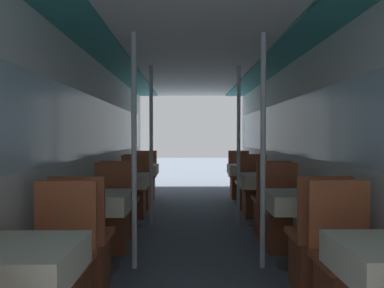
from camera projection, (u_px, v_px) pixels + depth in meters
wall_left at (90, 144)px, 4.62m from camera, size 0.05×9.69×2.24m
wall_right at (301, 144)px, 4.65m from camera, size 0.05×9.69×2.24m
ceiling_panel at (196, 53)px, 4.61m from camera, size 2.63×9.69×0.07m
dining_table_left_0 at (19, 269)px, 1.87m from camera, size 0.58×0.58×0.72m
chair_left_far_0 at (58, 285)px, 2.42m from camera, size 0.42×0.42×0.96m
dining_table_left_1 at (99, 205)px, 3.56m from camera, size 0.58×0.58×0.72m
chair_left_near_1 at (83, 255)px, 3.01m from camera, size 0.42×0.42×0.96m
chair_left_far_1 at (111, 223)px, 4.11m from camera, size 0.42×0.42×0.96m
support_pole_left_1 at (134, 151)px, 3.55m from camera, size 0.05×0.05×2.24m
dining_table_left_2 at (128, 183)px, 5.25m from camera, size 0.58×0.58×0.72m
chair_left_near_2 at (121, 212)px, 4.71m from camera, size 0.42×0.42×0.96m
chair_left_far_2 at (133, 198)px, 5.81m from camera, size 0.42×0.42×0.96m
support_pole_left_2 at (151, 146)px, 5.24m from camera, size 0.05×0.05×2.24m
dining_table_left_3 at (142, 171)px, 6.94m from camera, size 0.58×0.58×0.72m
chair_left_near_3 at (138, 192)px, 6.40m from camera, size 0.42×0.42×0.96m
chair_left_far_3 at (145, 184)px, 7.50m from camera, size 0.42×0.42×0.96m
chair_right_far_0 at (348, 283)px, 2.45m from camera, size 0.42×0.42×0.96m
dining_table_right_1 at (297, 205)px, 3.58m from camera, size 0.58×0.58×0.72m
chair_right_near_1 at (317, 254)px, 3.04m from camera, size 0.42×0.42×0.96m
chair_right_far_1 at (283, 223)px, 4.14m from camera, size 0.42×0.42×0.96m
support_pole_right_1 at (263, 151)px, 3.56m from camera, size 0.05×0.05×2.24m
dining_table_right_2 at (262, 183)px, 5.27m from camera, size 0.58×0.58×0.72m
chair_right_near_2 at (271, 212)px, 4.73m from camera, size 0.42×0.42×0.96m
chair_right_far_2 at (255, 197)px, 5.83m from camera, size 0.42×0.42×0.96m
support_pole_right_2 at (239, 146)px, 5.26m from camera, size 0.05×0.05×2.24m
dining_table_right_3 at (244, 171)px, 6.96m from camera, size 0.58×0.58×0.72m
chair_right_near_3 at (249, 192)px, 6.42m from camera, size 0.42×0.42×0.96m
chair_right_far_3 at (240, 184)px, 7.52m from camera, size 0.42×0.42×0.96m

